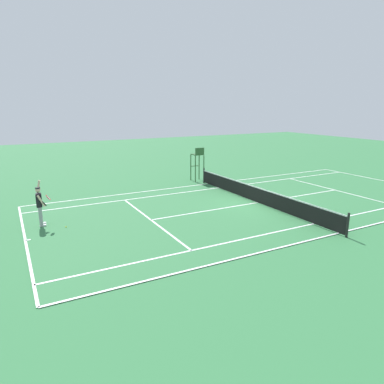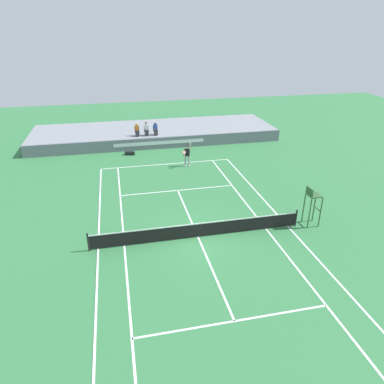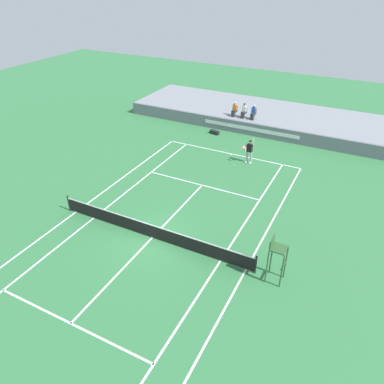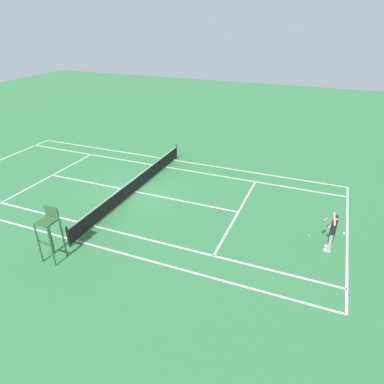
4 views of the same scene
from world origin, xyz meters
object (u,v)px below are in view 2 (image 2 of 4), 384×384
at_px(tennis_ball, 180,170).
at_px(equipment_bag, 130,153).
at_px(spectator_seated_2, 156,129).
at_px(spectator_seated_1, 146,129).
at_px(spectator_seated_0, 137,130).
at_px(tennis_player, 187,155).
at_px(umpire_chair, 312,201).

distance_m(tennis_ball, equipment_bag, 6.19).
bearing_deg(equipment_bag, spectator_seated_2, 38.79).
bearing_deg(spectator_seated_1, equipment_bag, -129.99).
relative_size(spectator_seated_0, spectator_seated_1, 1.00).
xyz_separation_m(spectator_seated_1, tennis_ball, (1.95, -7.08, -1.70)).
bearing_deg(tennis_ball, spectator_seated_2, 98.53).
xyz_separation_m(tennis_player, tennis_ball, (-0.80, -0.92, -0.96)).
height_order(tennis_ball, equipment_bag, equipment_bag).
bearing_deg(tennis_ball, tennis_player, 49.10).
xyz_separation_m(spectator_seated_2, umpire_chair, (7.04, -17.25, -0.18)).
relative_size(spectator_seated_2, tennis_player, 0.61).
bearing_deg(umpire_chair, spectator_seated_0, 117.11).
height_order(spectator_seated_0, spectator_seated_1, same).
xyz_separation_m(spectator_seated_0, spectator_seated_1, (0.91, 0.00, 0.00)).
height_order(spectator_seated_1, spectator_seated_2, same).
distance_m(spectator_seated_0, tennis_player, 7.20).
bearing_deg(equipment_bag, tennis_ball, -52.24).
relative_size(spectator_seated_2, equipment_bag, 1.33).
height_order(spectator_seated_2, tennis_player, spectator_seated_2).
height_order(spectator_seated_0, tennis_ball, spectator_seated_0).
bearing_deg(spectator_seated_1, tennis_player, -65.92).
bearing_deg(umpire_chair, tennis_ball, 120.44).
height_order(spectator_seated_1, umpire_chair, umpire_chair).
bearing_deg(spectator_seated_2, tennis_player, -73.16).
distance_m(spectator_seated_1, spectator_seated_2, 0.89).
bearing_deg(tennis_ball, umpire_chair, -59.56).
bearing_deg(spectator_seated_1, spectator_seated_2, 0.00).
bearing_deg(umpire_chair, spectator_seated_2, 112.19).
height_order(umpire_chair, equipment_bag, umpire_chair).
xyz_separation_m(umpire_chair, equipment_bag, (-9.76, 15.06, -1.40)).
bearing_deg(equipment_bag, umpire_chair, -57.04).
xyz_separation_m(spectator_seated_1, spectator_seated_2, (0.89, 0.00, 0.00)).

